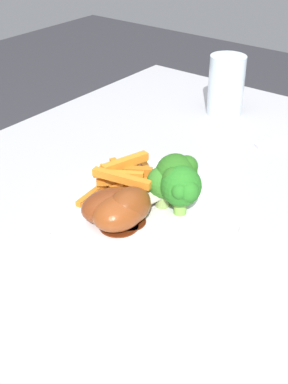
% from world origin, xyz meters
% --- Properties ---
extents(dining_table, '(0.93, 0.84, 0.70)m').
position_xyz_m(dining_table, '(0.00, 0.00, 0.59)').
color(dining_table, '#B7B7BC').
rests_on(dining_table, ground_plane).
extents(dinner_plate, '(0.27, 0.27, 0.01)m').
position_xyz_m(dinner_plate, '(-0.06, 0.05, 0.71)').
color(dinner_plate, white).
rests_on(dinner_plate, dining_table).
extents(broccoli_floret_front, '(0.05, 0.05, 0.06)m').
position_xyz_m(broccoli_floret_front, '(-0.04, 0.03, 0.75)').
color(broccoli_floret_front, '#8DA959').
rests_on(broccoli_floret_front, dinner_plate).
extents(broccoli_floret_middle, '(0.06, 0.06, 0.07)m').
position_xyz_m(broccoli_floret_middle, '(-0.05, 0.00, 0.76)').
color(broccoli_floret_middle, '#81BB4A').
rests_on(broccoli_floret_middle, dinner_plate).
extents(broccoli_floret_back, '(0.06, 0.06, 0.07)m').
position_xyz_m(broccoli_floret_back, '(-0.03, 0.02, 0.76)').
color(broccoli_floret_back, '#88B04B').
rests_on(broccoli_floret_back, dinner_plate).
extents(carrot_fries_pile, '(0.15, 0.14, 0.05)m').
position_xyz_m(carrot_fries_pile, '(-0.04, 0.09, 0.73)').
color(carrot_fries_pile, orange).
rests_on(carrot_fries_pile, dinner_plate).
extents(chicken_drumstick_near, '(0.13, 0.07, 0.04)m').
position_xyz_m(chicken_drumstick_near, '(-0.11, 0.04, 0.73)').
color(chicken_drumstick_near, '#5E240E').
rests_on(chicken_drumstick_near, dinner_plate).
extents(chicken_drumstick_far, '(0.12, 0.05, 0.05)m').
position_xyz_m(chicken_drumstick_far, '(-0.10, 0.04, 0.74)').
color(chicken_drumstick_far, '#53200C').
rests_on(chicken_drumstick_far, dinner_plate).
extents(chicken_drumstick_extra, '(0.13, 0.08, 0.04)m').
position_xyz_m(chicken_drumstick_extra, '(-0.11, 0.06, 0.73)').
color(chicken_drumstick_extra, '#4F1C0C').
rests_on(chicken_drumstick_extra, dinner_plate).
extents(water_glass, '(0.07, 0.07, 0.11)m').
position_xyz_m(water_glass, '(0.31, 0.14, 0.76)').
color(water_glass, silver).
rests_on(water_glass, dining_table).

